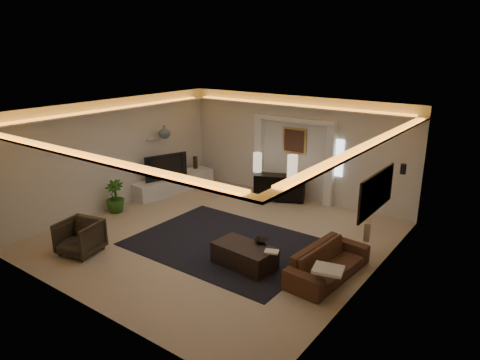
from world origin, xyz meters
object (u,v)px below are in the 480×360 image
Objects in this scene: console at (279,187)px; sofa at (328,262)px; coffee_table at (244,256)px; armchair at (80,237)px.

console reaches higher than sofa.
coffee_table is (-1.53, -0.60, -0.08)m from sofa.
sofa is 1.60× the size of coffee_table.
armchair is at bearing 119.96° from sofa.
sofa is 1.65m from coffee_table.
armchair is at bearing -131.61° from console.
armchair is (-3.12, -1.60, 0.16)m from coffee_table.
console reaches higher than coffee_table.
armchair reaches higher than sofa.
armchair reaches higher than coffee_table.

